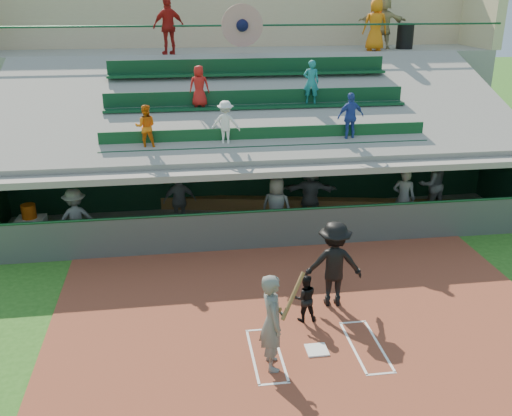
{
  "coord_description": "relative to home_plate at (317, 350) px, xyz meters",
  "views": [
    {
      "loc": [
        -2.59,
        -9.38,
        6.77
      ],
      "look_at": [
        -0.73,
        3.5,
        1.8
      ],
      "focal_mm": 40.0,
      "sensor_mm": 36.0,
      "label": 1
    }
  ],
  "objects": [
    {
      "name": "ground",
      "position": [
        0.0,
        0.0,
        -0.04
      ],
      "size": [
        100.0,
        100.0,
        0.0
      ],
      "primitive_type": "plane",
      "color": "#275818",
      "rests_on": "ground"
    },
    {
      "name": "dirt_slab",
      "position": [
        0.0,
        0.5,
        -0.03
      ],
      "size": [
        11.0,
        9.0,
        0.02
      ],
      "primitive_type": "cube",
      "color": "brown",
      "rests_on": "ground"
    },
    {
      "name": "home_plate",
      "position": [
        0.0,
        0.0,
        0.0
      ],
      "size": [
        0.43,
        0.43,
        0.03
      ],
      "primitive_type": "cube",
      "color": "white",
      "rests_on": "dirt_slab"
    },
    {
      "name": "batters_box_chalk",
      "position": [
        0.0,
        0.0,
        -0.01
      ],
      "size": [
        2.65,
        1.85,
        0.01
      ],
      "color": "white",
      "rests_on": "dirt_slab"
    },
    {
      "name": "dugout_floor",
      "position": [
        0.0,
        6.75,
        -0.02
      ],
      "size": [
        16.0,
        3.5,
        0.04
      ],
      "primitive_type": "cube",
      "color": "gray",
      "rests_on": "ground"
    },
    {
      "name": "concourse_slab",
      "position": [
        0.0,
        13.5,
        2.26
      ],
      "size": [
        20.0,
        3.0,
        4.6
      ],
      "primitive_type": "cube",
      "color": "gray",
      "rests_on": "ground"
    },
    {
      "name": "grandstand",
      "position": [
        -0.0,
        10.51,
        2.23
      ],
      "size": [
        20.4,
        10.4,
        7.8
      ],
      "color": "#4A4F4A",
      "rests_on": "ground"
    },
    {
      "name": "batter_at_plate",
      "position": [
        -0.97,
        -0.35,
        0.96
      ],
      "size": [
        0.87,
        0.78,
        1.95
      ],
      "color": "#555853",
      "rests_on": "dirt_slab"
    },
    {
      "name": "catcher",
      "position": [
        0.0,
        1.16,
        0.52
      ],
      "size": [
        0.54,
        0.43,
        1.08
      ],
      "primitive_type": "imported",
      "rotation": [
        0.0,
        0.0,
        3.1
      ],
      "color": "black",
      "rests_on": "dirt_slab"
    },
    {
      "name": "home_umpire",
      "position": [
        0.79,
        1.77,
        0.99
      ],
      "size": [
        1.39,
        0.92,
        2.01
      ],
      "primitive_type": "imported",
      "rotation": [
        0.0,
        0.0,
        3.01
      ],
      "color": "black",
      "rests_on": "dirt_slab"
    },
    {
      "name": "dugout_bench",
      "position": [
        -0.02,
        7.95,
        0.2
      ],
      "size": [
        13.04,
        2.98,
        0.4
      ],
      "primitive_type": "cube",
      "rotation": [
        0.0,
        0.0,
        -0.2
      ],
      "color": "olive",
      "rests_on": "dugout_floor"
    },
    {
      "name": "white_table",
      "position": [
        -6.79,
        6.46,
        0.35
      ],
      "size": [
        0.79,
        0.6,
        0.68
      ],
      "primitive_type": "cube",
      "rotation": [
        0.0,
        0.0,
        -0.02
      ],
      "color": "white",
      "rests_on": "dugout_floor"
    },
    {
      "name": "water_cooler",
      "position": [
        -6.81,
        6.43,
        0.89
      ],
      "size": [
        0.4,
        0.4,
        0.4
      ],
      "primitive_type": "cylinder",
      "color": "#D5530C",
      "rests_on": "white_table"
    },
    {
      "name": "dugout_player_a",
      "position": [
        -5.42,
        5.76,
        0.86
      ],
      "size": [
        1.2,
        0.82,
        1.71
      ],
      "primitive_type": "imported",
      "rotation": [
        0.0,
        0.0,
        3.32
      ],
      "color": "#585B56",
      "rests_on": "dugout_floor"
    },
    {
      "name": "dugout_player_b",
      "position": [
        -2.56,
        6.84,
        0.84
      ],
      "size": [
        1.01,
        0.48,
        1.67
      ],
      "primitive_type": "imported",
      "rotation": [
        0.0,
        0.0,
        3.22
      ],
      "color": "#535550",
      "rests_on": "dugout_floor"
    },
    {
      "name": "dugout_player_c",
      "position": [
        0.18,
        5.67,
        0.91
      ],
      "size": [
        1.04,
        0.88,
        1.8
      ],
      "primitive_type": "imported",
      "rotation": [
        0.0,
        0.0,
        2.73
      ],
      "color": "#575A55",
      "rests_on": "dugout_floor"
    },
    {
      "name": "dugout_player_d",
      "position": [
        1.45,
        6.82,
        0.91
      ],
      "size": [
        1.75,
        0.81,
        1.81
      ],
      "primitive_type": "imported",
      "rotation": [
        0.0,
        0.0,
        2.97
      ],
      "color": "#565954",
      "rests_on": "dugout_floor"
    },
    {
      "name": "dugout_player_e",
      "position": [
        4.08,
        5.85,
        0.92
      ],
      "size": [
        0.8,
        0.72,
        1.84
      ],
      "primitive_type": "imported",
      "rotation": [
        0.0,
        0.0,
        2.61
      ],
      "color": "#5D605B",
      "rests_on": "dugout_floor"
    },
    {
      "name": "dugout_player_f",
      "position": [
        5.43,
        6.85,
        0.98
      ],
      "size": [
        1.06,
        0.9,
        1.95
      ],
      "primitive_type": "imported",
      "rotation": [
        0.0,
        0.0,
        3.32
      ],
      "color": "#62645E",
      "rests_on": "dugout_floor"
    },
    {
      "name": "trash_bin",
      "position": [
        6.63,
        13.04,
        5.05
      ],
      "size": [
        0.65,
        0.65,
        0.97
      ],
      "primitive_type": "cylinder",
      "color": "black",
      "rests_on": "concourse_slab"
    },
    {
      "name": "concourse_staff_a",
      "position": [
        -2.62,
        12.08,
        5.55
      ],
      "size": [
        1.25,
        0.86,
        1.97
      ],
      "primitive_type": "imported",
      "rotation": [
        0.0,
        0.0,
        3.51
      ],
      "color": "#A91713",
      "rests_on": "concourse_slab"
    },
    {
      "name": "concourse_staff_b",
      "position": [
        5.17,
        12.45,
        5.52
      ],
      "size": [
        0.98,
        0.69,
        1.9
      ],
      "primitive_type": "imported",
      "rotation": [
        0.0,
        0.0,
        3.05
      ],
      "color": "orange",
      "rests_on": "concourse_slab"
    },
    {
      "name": "concourse_staff_c",
      "position": [
        5.73,
        13.19,
        5.58
      ],
      "size": [
        1.94,
        0.85,
        2.03
      ],
      "primitive_type": "imported",
      "rotation": [
        0.0,
        0.0,
        3.0
      ],
      "color": "tan",
      "rests_on": "concourse_slab"
    }
  ]
}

